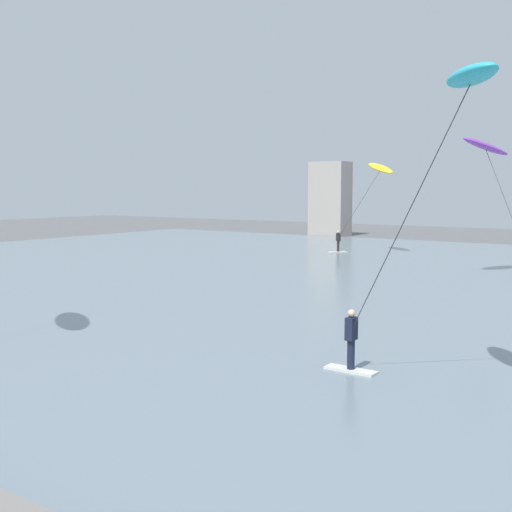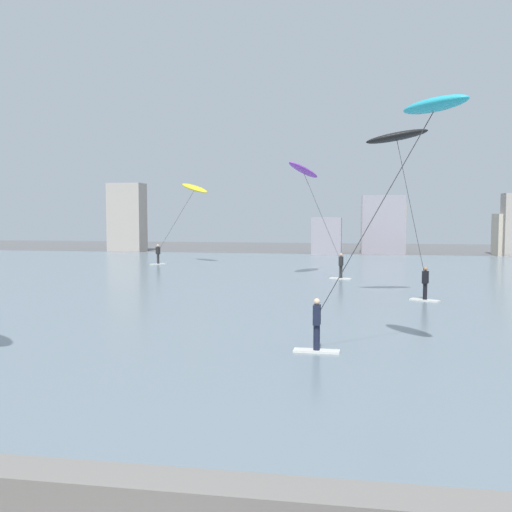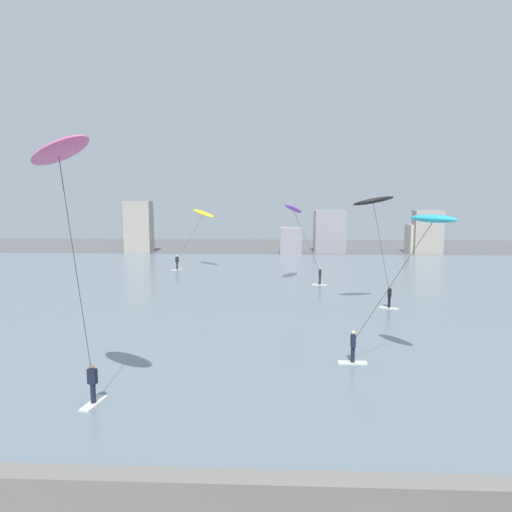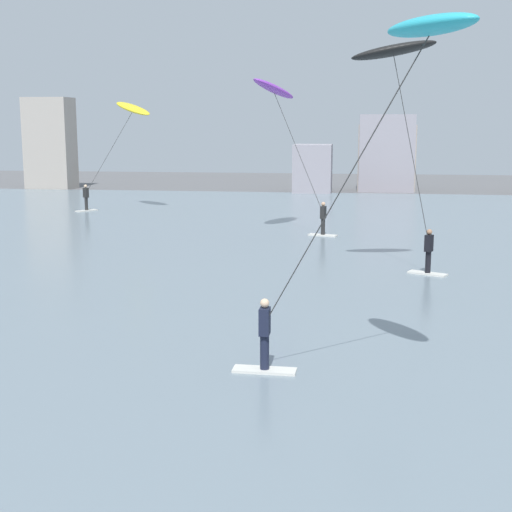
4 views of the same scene
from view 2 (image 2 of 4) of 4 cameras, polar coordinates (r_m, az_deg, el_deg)
seawall_barrier at (r=8.47m, az=-12.44°, el=-23.12°), size 60.00×0.70×0.89m
water_bay at (r=34.06m, az=4.55°, el=-2.97°), size 84.00×52.00×0.10m
far_shore_buildings at (r=61.97m, az=9.69°, el=2.93°), size 45.41×5.92×7.61m
kitesurfer_purple at (r=38.00m, az=4.98°, el=7.77°), size 4.44×3.91×7.69m
kitesurfer_black at (r=28.43m, az=14.04°, el=9.77°), size 3.70×1.56×8.31m
kitesurfer_yellow at (r=48.10m, az=-6.42°, el=6.06°), size 5.07×2.95×6.88m
kitesurfer_cyan at (r=16.71m, az=15.36°, el=10.67°), size 4.87×2.51×7.33m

